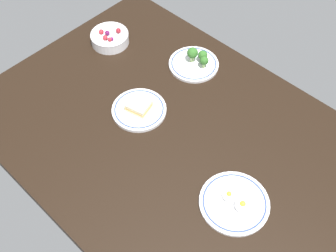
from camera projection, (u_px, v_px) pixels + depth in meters
dining_table at (168, 133)px, 149.31cm from camera, size 135.93×99.15×4.00cm
plate_eggs at (235, 202)px, 129.33cm from camera, size 22.43×22.43×4.45cm
plate_sandwich at (139, 109)px, 151.87cm from camera, size 20.36×20.36×4.51cm
plate_broccoli at (195, 62)px, 165.90cm from camera, size 20.28×20.28×7.60cm
bowl_berries at (110, 38)px, 173.54cm from camera, size 16.11×16.11×6.57cm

